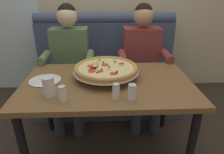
{
  "coord_description": "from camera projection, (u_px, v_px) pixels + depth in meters",
  "views": [
    {
      "loc": [
        -0.03,
        -1.45,
        1.43
      ],
      "look_at": [
        0.04,
        0.02,
        0.76
      ],
      "focal_mm": 32.26,
      "sensor_mm": 36.0,
      "label": 1
    }
  ],
  "objects": [
    {
      "name": "ground_plane",
      "position": [
        108.0,
        150.0,
        1.92
      ],
      "size": [
        16.0,
        16.0,
        0.0
      ],
      "primitive_type": "plane",
      "color": "#382D26"
    },
    {
      "name": "booth_bench",
      "position": [
        106.0,
        75.0,
        2.56
      ],
      "size": [
        1.76,
        0.78,
        1.13
      ],
      "color": "#424C6B",
      "rests_on": "ground_plane"
    },
    {
      "name": "dining_table",
      "position": [
        108.0,
        91.0,
        1.65
      ],
      "size": [
        1.35,
        0.83,
        0.73
      ],
      "color": "brown",
      "rests_on": "ground_plane"
    },
    {
      "name": "diner_left",
      "position": [
        69.0,
        59.0,
        2.17
      ],
      "size": [
        0.54,
        0.64,
        1.27
      ],
      "color": "#2D3342",
      "rests_on": "ground_plane"
    },
    {
      "name": "diner_right",
      "position": [
        142.0,
        58.0,
        2.2
      ],
      "size": [
        0.54,
        0.64,
        1.27
      ],
      "color": "#2D3342",
      "rests_on": "ground_plane"
    },
    {
      "name": "pizza",
      "position": [
        106.0,
        68.0,
        1.66
      ],
      "size": [
        0.54,
        0.54,
        0.11
      ],
      "color": "silver",
      "rests_on": "dining_table"
    },
    {
      "name": "shaker_pepper_flakes",
      "position": [
        132.0,
        93.0,
        1.34
      ],
      "size": [
        0.06,
        0.06,
        0.11
      ],
      "color": "white",
      "rests_on": "dining_table"
    },
    {
      "name": "shaker_oregano",
      "position": [
        63.0,
        95.0,
        1.32
      ],
      "size": [
        0.05,
        0.05,
        0.11
      ],
      "color": "white",
      "rests_on": "dining_table"
    },
    {
      "name": "shaker_parmesan",
      "position": [
        116.0,
        92.0,
        1.35
      ],
      "size": [
        0.05,
        0.05,
        0.11
      ],
      "color": "white",
      "rests_on": "dining_table"
    },
    {
      "name": "plate_near_left",
      "position": [
        45.0,
        80.0,
        1.62
      ],
      "size": [
        0.25,
        0.25,
        0.02
      ],
      "color": "white",
      "rests_on": "dining_table"
    },
    {
      "name": "drinking_glass",
      "position": [
        49.0,
        88.0,
        1.38
      ],
      "size": [
        0.08,
        0.08,
        0.14
      ],
      "color": "silver",
      "rests_on": "dining_table"
    }
  ]
}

